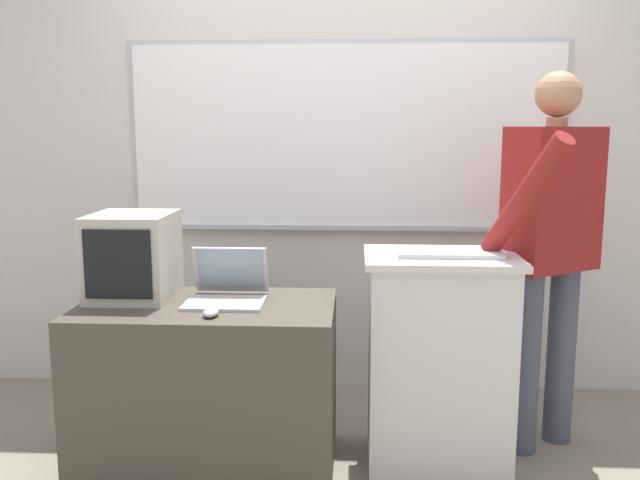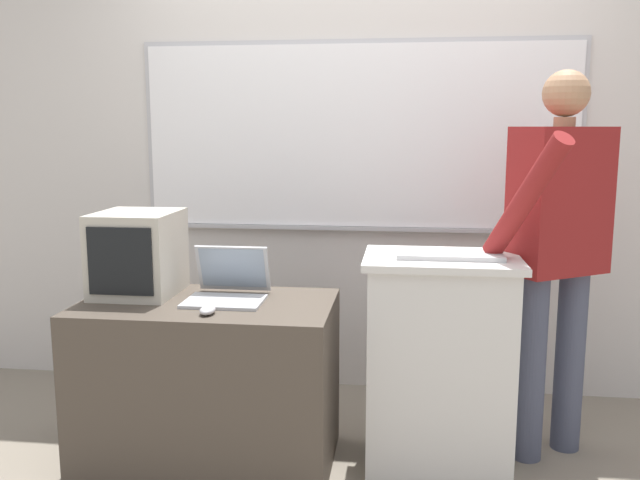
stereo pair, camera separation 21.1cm
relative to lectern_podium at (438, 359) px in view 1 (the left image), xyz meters
The scene contains 8 objects.
back_wall 1.36m from the lectern_podium, 114.46° to the left, with size 6.40×0.17×2.69m.
lectern_podium is the anchor object (origin of this frame).
side_desk 1.01m from the lectern_podium, behind, with size 1.09×0.63×0.73m.
person_presenter 0.74m from the lectern_podium, 18.52° to the left, with size 0.59×0.72×1.71m.
laptop 0.97m from the lectern_podium, behind, with size 0.33×0.33×0.22m.
wireless_keyboard 0.48m from the lectern_podium, 64.01° to the right, with size 0.44×0.11×0.02m.
computer_mouse_by_laptop 1.02m from the lectern_podium, 162.86° to the right, with size 0.06×0.10×0.03m.
crt_monitor 1.41m from the lectern_podium, behind, with size 0.34×0.39×0.37m.
Camera 1 is at (0.06, -2.49, 1.47)m, focal length 38.00 mm.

